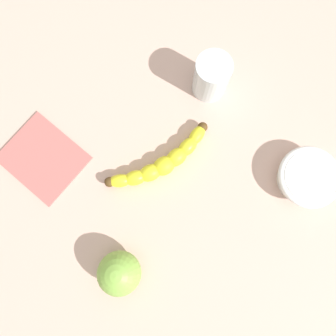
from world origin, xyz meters
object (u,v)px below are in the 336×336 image
object	(u,v)px
banana	(162,162)
smoothie_glass	(211,78)
ceramic_bowl	(307,178)
green_apple_fruit	(119,273)

from	to	relation	value
banana	smoothie_glass	size ratio (longest dim) A/B	2.51
ceramic_bowl	green_apple_fruit	distance (cm)	40.31
ceramic_bowl	green_apple_fruit	size ratio (longest dim) A/B	1.51
smoothie_glass	green_apple_fruit	size ratio (longest dim) A/B	1.17
banana	smoothie_glass	distance (cm)	19.70
banana	green_apple_fruit	size ratio (longest dim) A/B	2.94
banana	smoothie_glass	xyz separation A→B (cm)	(-9.04, 17.31, 2.62)
green_apple_fruit	banana	bearing A→B (deg)	127.88
banana	ceramic_bowl	world-z (taller)	ceramic_bowl
banana	green_apple_fruit	xyz separation A→B (cm)	(13.67, -17.57, 2.19)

